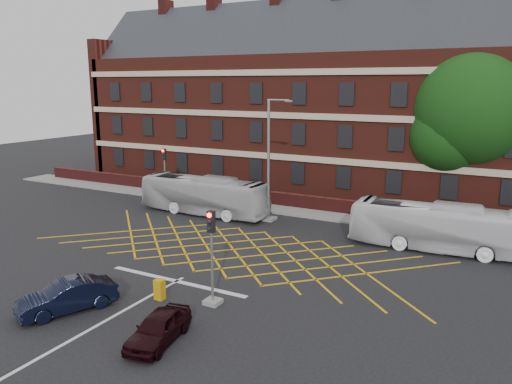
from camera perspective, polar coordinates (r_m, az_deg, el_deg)
The scene contains 17 objects.
ground at distance 28.09m, azimuth -4.71°, elevation -7.73°, with size 120.00×120.00×0.00m, color black.
victorian_building at distance 46.34m, azimuth 10.58°, elevation 9.92°, with size 51.00×12.17×20.40m.
boundary_wall at distance 39.00m, azimuth 5.72°, elevation -1.18°, with size 56.00×0.50×1.10m, color #4B1514.
far_pavement at distance 38.23m, azimuth 5.13°, elevation -2.20°, with size 60.00×3.00×0.12m, color slate.
box_junction_hatching at distance 29.68m, azimuth -2.59°, elevation -6.57°, with size 11.50×0.12×0.02m, color #CC990C.
stop_line at distance 25.43m, azimuth -9.06°, elevation -10.03°, with size 8.00×0.30×0.02m, color silver.
centre_line at distance 21.16m, azimuth -20.17°, elevation -15.49°, with size 0.15×14.00×0.02m, color silver.
bus_left at distance 37.44m, azimuth -5.98°, elevation -0.37°, with size 2.40×10.25×2.86m, color silver.
bus_right at distance 31.03m, azimuth 20.03°, elevation -3.80°, with size 2.35×10.03×2.79m, color white.
car_navy at distance 23.29m, azimuth -20.78°, elevation -11.09°, with size 1.43×4.11×1.35m, color black.
car_maroon at distance 19.84m, azimuth -11.09°, elevation -14.99°, with size 1.38×3.44×1.17m, color black.
deciduous_tree at distance 40.14m, azimuth 23.45°, elevation 7.89°, with size 8.66×8.66×12.14m.
traffic_light_near at distance 22.16m, azimuth -5.05°, elevation -8.48°, with size 0.70×0.70×4.27m.
traffic_light_far at distance 42.77m, azimuth -10.36°, elevation 1.55°, with size 0.70×0.70×4.27m.
street_lamp at distance 35.20m, azimuth 1.52°, elevation 1.35°, with size 2.25×1.00×8.57m.
direction_signs at distance 43.55m, azimuth -9.78°, elevation 1.24°, with size 1.10×0.16×2.20m.
utility_cabinet at distance 23.43m, azimuth -10.96°, elevation -10.89°, with size 0.42×0.36×0.94m, color #C5850B.
Camera 1 is at (14.49, -22.06, 9.62)m, focal length 35.00 mm.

